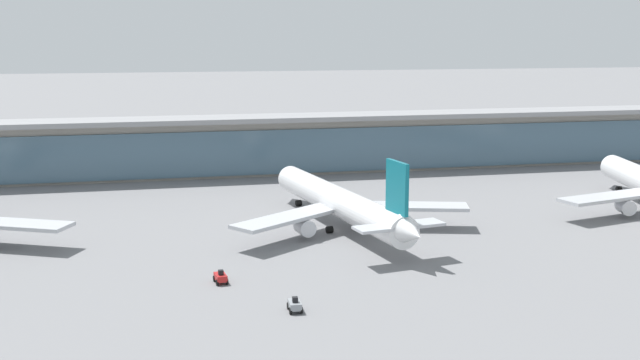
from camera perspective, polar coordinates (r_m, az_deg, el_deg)
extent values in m
plane|color=slate|center=(143.85, 0.97, -3.70)|extent=(1200.00, 1200.00, 0.00)
cube|color=#B7BABF|center=(142.08, -22.03, -2.97)|extent=(23.36, 15.38, 0.65)
cylinder|color=white|center=(144.37, 1.34, -1.58)|extent=(14.33, 50.93, 5.36)
cone|color=white|center=(169.38, -2.46, 0.25)|extent=(6.02, 5.68, 5.25)
cone|color=white|center=(120.56, 6.65, -3.87)|extent=(5.79, 6.66, 4.82)
cube|color=black|center=(166.38, -2.10, 0.39)|extent=(4.35, 2.90, 0.65)
cube|color=#B7BABF|center=(136.10, -2.30, -2.75)|extent=(22.11, 18.42, 0.65)
cube|color=#B7BABF|center=(145.56, 6.25, -1.92)|extent=(23.83, 11.95, 0.65)
cylinder|color=silver|center=(137.02, -1.13, -3.45)|extent=(3.60, 4.34, 2.96)
cylinder|color=silver|center=(144.22, 5.37, -2.77)|extent=(3.60, 4.34, 2.96)
cube|color=#0F6B7A|center=(123.11, 5.66, -0.54)|extent=(1.79, 6.48, 8.31)
cube|color=#B7BABF|center=(123.64, 5.81, -3.36)|extent=(15.26, 6.63, 0.46)
cylinder|color=black|center=(141.76, 0.70, -3.65)|extent=(1.32, 1.47, 1.29)
cylinder|color=black|center=(144.15, 2.86, -3.42)|extent=(1.32, 1.47, 1.29)
cylinder|color=black|center=(163.64, -1.57, -1.70)|extent=(1.32, 1.47, 1.29)
cone|color=white|center=(196.78, 20.34, 1.06)|extent=(6.12, 5.79, 5.25)
cube|color=black|center=(193.81, 20.68, 1.18)|extent=(4.39, 2.99, 0.65)
cube|color=#B7BABF|center=(163.27, 20.52, -1.16)|extent=(23.83, 11.39, 0.65)
cylinder|color=silver|center=(164.17, 21.45, -1.82)|extent=(3.69, 4.40, 2.96)
cylinder|color=black|center=(190.92, 21.02, -0.62)|extent=(1.35, 1.49, 1.29)
cube|color=gray|center=(103.07, -1.86, -9.10)|extent=(1.56, 2.83, 0.90)
cube|color=black|center=(102.52, -1.84, -8.74)|extent=(0.72, 0.72, 0.70)
cylinder|color=black|center=(104.03, -2.34, -9.18)|extent=(0.30, 0.91, 0.90)
cylinder|color=black|center=(104.24, -1.56, -9.13)|extent=(0.30, 0.91, 0.90)
cylinder|color=black|center=(102.21, -2.17, -9.55)|extent=(0.30, 0.91, 0.90)
cylinder|color=black|center=(102.42, -1.37, -9.50)|extent=(0.30, 0.91, 0.90)
cube|color=#B21E1E|center=(114.99, -7.29, -7.06)|extent=(1.83, 2.96, 0.90)
cube|color=black|center=(114.47, -7.27, -6.72)|extent=(0.78, 0.78, 0.70)
cylinder|color=black|center=(115.90, -7.73, -7.16)|extent=(0.39, 0.93, 0.90)
cylinder|color=black|center=(116.18, -7.04, -7.10)|extent=(0.39, 0.93, 0.90)
cylinder|color=black|center=(114.08, -7.53, -7.45)|extent=(0.39, 0.93, 0.90)
cylinder|color=black|center=(114.36, -6.83, -7.38)|extent=(0.39, 0.93, 0.90)
cube|color=#9E998E|center=(200.72, -3.05, 2.45)|extent=(257.85, 8.00, 14.00)
cube|color=slate|center=(196.63, -2.84, 2.07)|extent=(252.69, 0.50, 11.20)
cube|color=gray|center=(197.81, -2.98, 4.55)|extent=(263.01, 12.80, 1.20)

